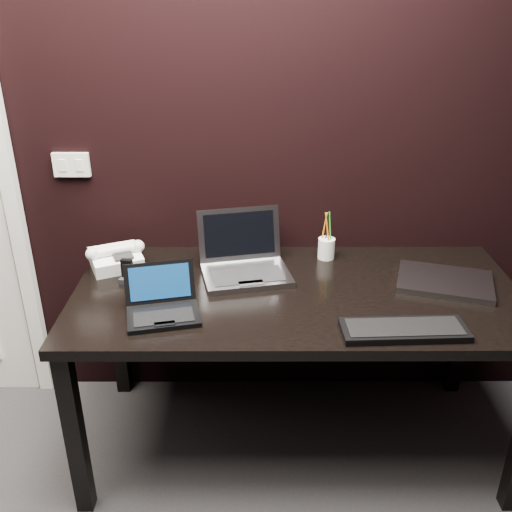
{
  "coord_description": "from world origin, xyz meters",
  "views": [
    {
      "loc": [
        0.14,
        -0.5,
        1.79
      ],
      "look_at": [
        0.14,
        1.35,
        0.91
      ],
      "focal_mm": 40.0,
      "sensor_mm": 36.0,
      "label": 1
    }
  ],
  "objects_px": {
    "desk_phone": "(116,258)",
    "mobile_phone": "(127,273)",
    "closed_laptop": "(445,282)",
    "ext_keyboard": "(404,330)",
    "desk": "(296,308)",
    "silver_laptop": "(244,264)",
    "netbook": "(162,306)",
    "pen_cup": "(326,247)"
  },
  "relations": [
    {
      "from": "desk_phone",
      "to": "mobile_phone",
      "type": "relative_size",
      "value": 2.72
    },
    {
      "from": "closed_laptop",
      "to": "mobile_phone",
      "type": "distance_m",
      "value": 1.24
    },
    {
      "from": "ext_keyboard",
      "to": "desk",
      "type": "bearing_deg",
      "value": 138.53
    },
    {
      "from": "desk",
      "to": "mobile_phone",
      "type": "relative_size",
      "value": 18.43
    },
    {
      "from": "mobile_phone",
      "to": "desk_phone",
      "type": "bearing_deg",
      "value": 119.43
    },
    {
      "from": "ext_keyboard",
      "to": "closed_laptop",
      "type": "bearing_deg",
      "value": 55.03
    },
    {
      "from": "silver_laptop",
      "to": "ext_keyboard",
      "type": "bearing_deg",
      "value": -39.19
    },
    {
      "from": "netbook",
      "to": "mobile_phone",
      "type": "xyz_separation_m",
      "value": [
        -0.17,
        0.25,
        0.0
      ]
    },
    {
      "from": "mobile_phone",
      "to": "pen_cup",
      "type": "bearing_deg",
      "value": 14.85
    },
    {
      "from": "ext_keyboard",
      "to": "mobile_phone",
      "type": "distance_m",
      "value": 1.06
    },
    {
      "from": "closed_laptop",
      "to": "pen_cup",
      "type": "height_order",
      "value": "pen_cup"
    },
    {
      "from": "netbook",
      "to": "mobile_phone",
      "type": "relative_size",
      "value": 3.15
    },
    {
      "from": "ext_keyboard",
      "to": "pen_cup",
      "type": "relative_size",
      "value": 2.04
    },
    {
      "from": "silver_laptop",
      "to": "closed_laptop",
      "type": "xyz_separation_m",
      "value": [
        0.78,
        -0.1,
        -0.03
      ]
    },
    {
      "from": "netbook",
      "to": "ext_keyboard",
      "type": "relative_size",
      "value": 0.68
    },
    {
      "from": "silver_laptop",
      "to": "mobile_phone",
      "type": "bearing_deg",
      "value": -171.6
    },
    {
      "from": "desk",
      "to": "pen_cup",
      "type": "xyz_separation_m",
      "value": [
        0.14,
        0.29,
        0.13
      ]
    },
    {
      "from": "desk",
      "to": "desk_phone",
      "type": "xyz_separation_m",
      "value": [
        -0.73,
        0.2,
        0.12
      ]
    },
    {
      "from": "desk",
      "to": "netbook",
      "type": "relative_size",
      "value": 5.85
    },
    {
      "from": "silver_laptop",
      "to": "desk_phone",
      "type": "distance_m",
      "value": 0.53
    },
    {
      "from": "closed_laptop",
      "to": "pen_cup",
      "type": "distance_m",
      "value": 0.5
    },
    {
      "from": "silver_laptop",
      "to": "mobile_phone",
      "type": "distance_m",
      "value": 0.46
    },
    {
      "from": "netbook",
      "to": "ext_keyboard",
      "type": "height_order",
      "value": "netbook"
    },
    {
      "from": "netbook",
      "to": "silver_laptop",
      "type": "height_order",
      "value": "silver_laptop"
    },
    {
      "from": "netbook",
      "to": "silver_laptop",
      "type": "xyz_separation_m",
      "value": [
        0.28,
        0.31,
        0.01
      ]
    },
    {
      "from": "netbook",
      "to": "pen_cup",
      "type": "height_order",
      "value": "pen_cup"
    },
    {
      "from": "ext_keyboard",
      "to": "mobile_phone",
      "type": "xyz_separation_m",
      "value": [
        -1.0,
        0.37,
        0.02
      ]
    },
    {
      "from": "ext_keyboard",
      "to": "closed_laptop",
      "type": "distance_m",
      "value": 0.42
    },
    {
      "from": "netbook",
      "to": "mobile_phone",
      "type": "bearing_deg",
      "value": 124.97
    },
    {
      "from": "desk",
      "to": "silver_laptop",
      "type": "bearing_deg",
      "value": 144.95
    },
    {
      "from": "desk_phone",
      "to": "silver_laptop",
      "type": "bearing_deg",
      "value": -6.02
    },
    {
      "from": "ext_keyboard",
      "to": "mobile_phone",
      "type": "height_order",
      "value": "mobile_phone"
    },
    {
      "from": "ext_keyboard",
      "to": "desk_phone",
      "type": "height_order",
      "value": "desk_phone"
    },
    {
      "from": "pen_cup",
      "to": "silver_laptop",
      "type": "bearing_deg",
      "value": -157.17
    },
    {
      "from": "ext_keyboard",
      "to": "closed_laptop",
      "type": "relative_size",
      "value": 1.03
    },
    {
      "from": "desk",
      "to": "pen_cup",
      "type": "distance_m",
      "value": 0.34
    },
    {
      "from": "ext_keyboard",
      "to": "silver_laptop",
      "type": "bearing_deg",
      "value": 140.81
    },
    {
      "from": "netbook",
      "to": "closed_laptop",
      "type": "bearing_deg",
      "value": 11.63
    },
    {
      "from": "desk",
      "to": "ext_keyboard",
      "type": "height_order",
      "value": "ext_keyboard"
    },
    {
      "from": "mobile_phone",
      "to": "desk",
      "type": "bearing_deg",
      "value": -6.47
    },
    {
      "from": "closed_laptop",
      "to": "desk_phone",
      "type": "relative_size",
      "value": 1.64
    },
    {
      "from": "desk",
      "to": "ext_keyboard",
      "type": "xyz_separation_m",
      "value": [
        0.34,
        -0.3,
        0.09
      ]
    }
  ]
}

